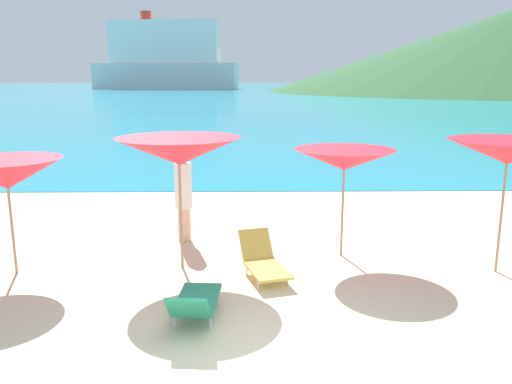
{
  "coord_description": "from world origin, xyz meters",
  "views": [
    {
      "loc": [
        -0.2,
        -5.54,
        3.37
      ],
      "look_at": [
        -0.05,
        4.36,
        1.2
      ],
      "focal_mm": 36.26,
      "sensor_mm": 36.0,
      "label": 1
    }
  ],
  "objects_px": {
    "lounge_chair_1": "(195,302)",
    "lounge_chair_4": "(263,260)",
    "umbrella_4": "(508,152)",
    "cruise_ship": "(165,59)",
    "beachgoer_1": "(183,194)",
    "umbrella_1": "(6,174)",
    "umbrella_2": "(179,151)",
    "umbrella_3": "(344,160)"
  },
  "relations": [
    {
      "from": "umbrella_3",
      "to": "beachgoer_1",
      "type": "bearing_deg",
      "value": 162.77
    },
    {
      "from": "umbrella_1",
      "to": "lounge_chair_1",
      "type": "xyz_separation_m",
      "value": [
        3.36,
        -1.91,
        -1.49
      ]
    },
    {
      "from": "umbrella_2",
      "to": "umbrella_4",
      "type": "relative_size",
      "value": 1.01
    },
    {
      "from": "umbrella_2",
      "to": "umbrella_4",
      "type": "bearing_deg",
      "value": -2.97
    },
    {
      "from": "umbrella_4",
      "to": "lounge_chair_1",
      "type": "bearing_deg",
      "value": -160.24
    },
    {
      "from": "umbrella_1",
      "to": "lounge_chair_1",
      "type": "distance_m",
      "value": 4.14
    },
    {
      "from": "lounge_chair_1",
      "to": "umbrella_2",
      "type": "bearing_deg",
      "value": -74.34
    },
    {
      "from": "umbrella_3",
      "to": "umbrella_1",
      "type": "bearing_deg",
      "value": -171.72
    },
    {
      "from": "lounge_chair_4",
      "to": "lounge_chair_1",
      "type": "bearing_deg",
      "value": -136.32
    },
    {
      "from": "umbrella_2",
      "to": "umbrella_4",
      "type": "height_order",
      "value": "umbrella_2"
    },
    {
      "from": "umbrella_3",
      "to": "lounge_chair_1",
      "type": "relative_size",
      "value": 1.39
    },
    {
      "from": "umbrella_1",
      "to": "umbrella_2",
      "type": "xyz_separation_m",
      "value": [
        2.91,
        0.24,
        0.35
      ]
    },
    {
      "from": "umbrella_4",
      "to": "lounge_chair_4",
      "type": "distance_m",
      "value": 4.57
    },
    {
      "from": "umbrella_4",
      "to": "cruise_ship",
      "type": "distance_m",
      "value": 174.02
    },
    {
      "from": "umbrella_4",
      "to": "beachgoer_1",
      "type": "bearing_deg",
      "value": 161.84
    },
    {
      "from": "umbrella_1",
      "to": "lounge_chair_4",
      "type": "height_order",
      "value": "umbrella_1"
    },
    {
      "from": "umbrella_2",
      "to": "beachgoer_1",
      "type": "relative_size",
      "value": 1.25
    },
    {
      "from": "umbrella_1",
      "to": "umbrella_2",
      "type": "distance_m",
      "value": 2.94
    },
    {
      "from": "lounge_chair_4",
      "to": "beachgoer_1",
      "type": "relative_size",
      "value": 0.78
    },
    {
      "from": "lounge_chair_1",
      "to": "lounge_chair_4",
      "type": "distance_m",
      "value": 2.0
    },
    {
      "from": "umbrella_1",
      "to": "umbrella_4",
      "type": "xyz_separation_m",
      "value": [
        8.54,
        -0.05,
        0.37
      ]
    },
    {
      "from": "umbrella_1",
      "to": "beachgoer_1",
      "type": "height_order",
      "value": "umbrella_1"
    },
    {
      "from": "umbrella_2",
      "to": "cruise_ship",
      "type": "distance_m",
      "value": 172.78
    },
    {
      "from": "lounge_chair_1",
      "to": "lounge_chair_4",
      "type": "bearing_deg",
      "value": -116.48
    },
    {
      "from": "umbrella_1",
      "to": "beachgoer_1",
      "type": "bearing_deg",
      "value": 33.72
    },
    {
      "from": "umbrella_3",
      "to": "cruise_ship",
      "type": "distance_m",
      "value": 172.67
    },
    {
      "from": "lounge_chair_1",
      "to": "cruise_ship",
      "type": "height_order",
      "value": "cruise_ship"
    },
    {
      "from": "umbrella_1",
      "to": "umbrella_2",
      "type": "bearing_deg",
      "value": 4.71
    },
    {
      "from": "umbrella_4",
      "to": "beachgoer_1",
      "type": "xyz_separation_m",
      "value": [
        -5.78,
        1.9,
        -1.14
      ]
    },
    {
      "from": "umbrella_2",
      "to": "umbrella_3",
      "type": "xyz_separation_m",
      "value": [
        3.02,
        0.62,
        -0.25
      ]
    },
    {
      "from": "umbrella_1",
      "to": "lounge_chair_4",
      "type": "xyz_separation_m",
      "value": [
        4.37,
        -0.19,
        -1.51
      ]
    },
    {
      "from": "umbrella_1",
      "to": "umbrella_4",
      "type": "height_order",
      "value": "umbrella_4"
    },
    {
      "from": "umbrella_1",
      "to": "cruise_ship",
      "type": "distance_m",
      "value": 172.61
    },
    {
      "from": "umbrella_3",
      "to": "umbrella_4",
      "type": "bearing_deg",
      "value": -19.27
    },
    {
      "from": "umbrella_4",
      "to": "beachgoer_1",
      "type": "distance_m",
      "value": 6.19
    },
    {
      "from": "umbrella_3",
      "to": "cruise_ship",
      "type": "relative_size",
      "value": 0.04
    },
    {
      "from": "umbrella_1",
      "to": "lounge_chair_4",
      "type": "distance_m",
      "value": 4.63
    },
    {
      "from": "cruise_ship",
      "to": "umbrella_2",
      "type": "bearing_deg",
      "value": -73.98
    },
    {
      "from": "umbrella_1",
      "to": "umbrella_2",
      "type": "height_order",
      "value": "umbrella_2"
    },
    {
      "from": "umbrella_3",
      "to": "beachgoer_1",
      "type": "xyz_separation_m",
      "value": [
        -3.16,
        0.98,
        -0.88
      ]
    },
    {
      "from": "umbrella_4",
      "to": "cruise_ship",
      "type": "xyz_separation_m",
      "value": [
        -32.23,
        170.84,
        7.74
      ]
    },
    {
      "from": "lounge_chair_1",
      "to": "cruise_ship",
      "type": "xyz_separation_m",
      "value": [
        -27.05,
        172.7,
        9.6
      ]
    }
  ]
}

